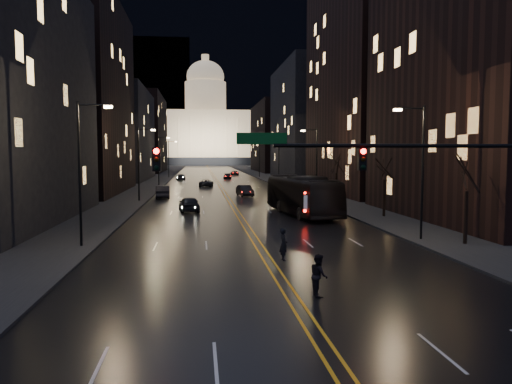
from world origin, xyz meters
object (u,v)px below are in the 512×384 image
object	(u,v)px
bus	(302,195)
pedestrian_b	(319,275)
traffic_signal	(414,170)
oncoming_car_b	(163,192)
oncoming_car_a	(189,204)
pedestrian_a	(284,244)
receding_car_a	(245,191)

from	to	relation	value
bus	pedestrian_b	bearing A→B (deg)	-107.89
traffic_signal	oncoming_car_b	size ratio (longest dim) A/B	3.43
traffic_signal	oncoming_car_a	size ratio (longest dim) A/B	3.72
bus	pedestrian_a	size ratio (longest dim) A/B	7.49
pedestrian_a	pedestrian_b	size ratio (longest dim) A/B	1.03
oncoming_car_b	traffic_signal	bearing A→B (deg)	103.77
oncoming_car_a	receding_car_a	size ratio (longest dim) A/B	1.00
pedestrian_a	traffic_signal	bearing A→B (deg)	-141.87
oncoming_car_b	pedestrian_a	bearing A→B (deg)	99.12
oncoming_car_b	oncoming_car_a	bearing A→B (deg)	99.29
traffic_signal	bus	bearing A→B (deg)	89.79
bus	pedestrian_a	xyz separation A→B (m)	(-5.17, -19.92, -0.98)
bus	traffic_signal	bearing A→B (deg)	-97.80
oncoming_car_b	pedestrian_b	size ratio (longest dim) A/B	2.87
oncoming_car_a	oncoming_car_b	world-z (taller)	oncoming_car_b
receding_car_a	pedestrian_b	xyz separation A→B (m)	(-1.37, -48.36, 0.12)
oncoming_car_a	pedestrian_a	bearing A→B (deg)	97.18
oncoming_car_b	receding_car_a	distance (m)	11.19
receding_car_a	pedestrian_a	bearing A→B (deg)	-99.83
pedestrian_b	traffic_signal	bearing A→B (deg)	-68.72
receding_car_a	pedestrian_b	size ratio (longest dim) A/B	2.64
traffic_signal	bus	world-z (taller)	traffic_signal
bus	oncoming_car_b	xyz separation A→B (m)	(-14.50, 19.51, -1.05)
oncoming_car_b	bus	bearing A→B (deg)	122.42
bus	receding_car_a	size ratio (longest dim) A/B	2.92
bus	oncoming_car_b	bearing A→B (deg)	119.03
receding_car_a	pedestrian_b	world-z (taller)	pedestrian_b
oncoming_car_a	pedestrian_a	size ratio (longest dim) A/B	2.58
traffic_signal	oncoming_car_a	xyz separation A→B (m)	(-10.65, 28.76, -4.31)
oncoming_car_a	oncoming_car_b	bearing A→B (deg)	-82.54
traffic_signal	bus	distance (m)	25.13
traffic_signal	pedestrian_a	bearing A→B (deg)	135.40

